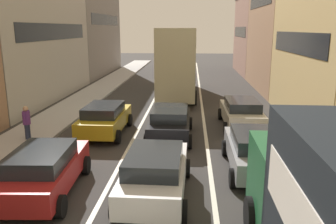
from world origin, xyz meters
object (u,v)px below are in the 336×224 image
wagon_right_lane_far (241,112)px  sedan_centre_lane_second (155,172)px  wagon_left_lane_second (44,170)px  pedestrian_near_kerb (27,122)px  bus_mid_queue_primary (178,59)px  hatchback_centre_lane_third (170,122)px  sedan_right_lane_behind_truck (255,150)px  sedan_left_lane_third (105,118)px

wagon_right_lane_far → sedan_centre_lane_second: bearing=154.1°
wagon_right_lane_far → wagon_left_lane_second: bearing=137.1°
wagon_left_lane_second → pedestrian_near_kerb: (-2.89, 4.93, 0.15)m
bus_mid_queue_primary → sedan_centre_lane_second: bearing=179.5°
sedan_centre_lane_second → hatchback_centre_lane_third: (0.10, 5.82, 0.00)m
sedan_centre_lane_second → hatchback_centre_lane_third: same height
wagon_right_lane_far → bus_mid_queue_primary: (-3.67, 8.37, 2.03)m
pedestrian_near_kerb → sedan_centre_lane_second: bearing=142.7°
sedan_right_lane_behind_truck → bus_mid_queue_primary: size_ratio=0.41×
hatchback_centre_lane_third → sedan_right_lane_behind_truck: 4.89m
wagon_right_lane_far → bus_mid_queue_primary: bus_mid_queue_primary is taller
pedestrian_near_kerb → hatchback_centre_lane_third: bearing=-171.5°
sedan_centre_lane_second → bus_mid_queue_primary: 16.45m
hatchback_centre_lane_third → wagon_right_lane_far: (3.58, 2.13, 0.00)m
bus_mid_queue_primary → sedan_left_lane_third: bearing=162.3°
hatchback_centre_lane_third → wagon_left_lane_second: bearing=148.9°
wagon_left_lane_second → hatchback_centre_lane_third: 6.86m
hatchback_centre_lane_third → bus_mid_queue_primary: 10.69m
hatchback_centre_lane_third → sedan_left_lane_third: size_ratio=1.00×
wagon_right_lane_far → pedestrian_near_kerb: (-10.04, -3.06, 0.15)m
sedan_right_lane_behind_truck → wagon_right_lane_far: bearing=-2.8°
sedan_right_lane_behind_truck → sedan_left_lane_third: bearing=58.0°
wagon_left_lane_second → pedestrian_near_kerb: 5.71m
wagon_left_lane_second → pedestrian_near_kerb: bearing=26.9°
bus_mid_queue_primary → wagon_left_lane_second: bearing=167.6°
wagon_left_lane_second → bus_mid_queue_primary: 16.84m
wagon_right_lane_far → pedestrian_near_kerb: 10.49m
sedan_left_lane_third → sedan_right_lane_behind_truck: 7.67m
sedan_left_lane_third → wagon_right_lane_far: (6.80, 1.67, 0.00)m
wagon_right_lane_far → pedestrian_near_kerb: bearing=105.9°
sedan_centre_lane_second → hatchback_centre_lane_third: size_ratio=1.01×
wagon_left_lane_second → sedan_left_lane_third: same height
hatchback_centre_lane_third → pedestrian_near_kerb: size_ratio=2.59×
wagon_left_lane_second → hatchback_centre_lane_third: same height
sedan_left_lane_third → hatchback_centre_lane_third: bearing=-97.6°
sedan_centre_lane_second → wagon_right_lane_far: same height
wagon_left_lane_second → sedan_left_lane_third: size_ratio=1.02×
sedan_left_lane_third → bus_mid_queue_primary: 10.71m
wagon_right_lane_far → bus_mid_queue_primary: 9.36m
wagon_left_lane_second → wagon_right_lane_far: size_ratio=1.02×
wagon_left_lane_second → wagon_right_lane_far: (7.15, 7.99, 0.00)m
hatchback_centre_lane_third → sedan_centre_lane_second: bearing=179.2°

